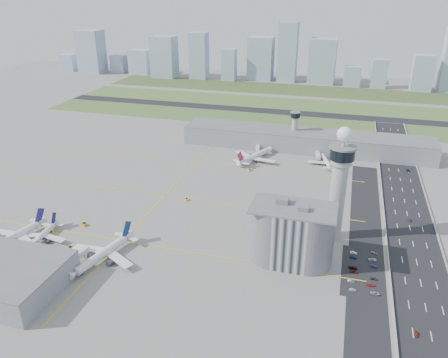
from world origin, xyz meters
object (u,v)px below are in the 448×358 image
(airplane_near_a, at_px, (11,233))
(tug_1, at_px, (70,248))
(car_lot_2, at_px, (354,272))
(car_lot_8, at_px, (374,279))
(car_lot_3, at_px, (353,268))
(jet_bridge_near_2, at_px, (68,265))
(car_hw_0, at_px, (416,334))
(car_lot_5, at_px, (354,253))
(car_lot_6, at_px, (375,293))
(airplane_near_c, at_px, (101,250))
(car_lot_7, at_px, (371,285))
(tug_3, at_px, (187,199))
(car_lot_9, at_px, (374,266))
(tug_2, at_px, (84,224))
(admin_building, at_px, (292,234))
(car_lot_10, at_px, (372,259))
(tug_5, at_px, (330,167))
(car_lot_4, at_px, (353,257))
(secondary_tower, at_px, (295,127))
(car_hw_1, at_px, (410,220))
(control_tower, at_px, (339,180))
(jet_bridge_near_1, at_px, (18,255))
(airplane_far_b, at_px, (326,158))
(airplane_near_b, at_px, (39,234))
(car_hw_4, at_px, (386,145))
(jet_bridge_far_0, at_px, (258,148))
(airplane_far_a, at_px, (255,153))
(car_lot_1, at_px, (351,281))
(tug_0, at_px, (51,232))
(tug_4, at_px, (250,170))
(car_lot_0, at_px, (353,289))
(car_lot_11, at_px, (374,253))
(car_hw_2, at_px, (408,171))

(airplane_near_a, relative_size, tug_1, 13.17)
(car_lot_2, bearing_deg, car_lot_8, -107.86)
(car_lot_3, bearing_deg, jet_bridge_near_2, 101.53)
(airplane_near_a, relative_size, car_lot_2, 10.80)
(tug_1, xyz_separation_m, car_hw_0, (172.08, -15.85, -0.39))
(car_lot_5, bearing_deg, car_lot_6, -155.88)
(airplane_near_c, bearing_deg, car_lot_7, 110.17)
(tug_3, distance_m, car_lot_9, 125.03)
(tug_3, bearing_deg, jet_bridge_near_2, 32.80)
(tug_2, distance_m, car_lot_2, 154.32)
(admin_building, bearing_deg, car_lot_10, 15.36)
(airplane_near_c, xyz_separation_m, car_lot_2, (125.19, 25.33, -5.82))
(tug_5, xyz_separation_m, car_lot_5, (19.79, -116.71, -0.32))
(jet_bridge_near_2, bearing_deg, airplane_near_c, -36.40)
(car_lot_8, height_order, car_hw_0, car_lot_8)
(airplane_near_c, xyz_separation_m, car_lot_4, (124.55, 37.95, -5.78))
(secondary_tower, xyz_separation_m, car_hw_1, (85.50, -111.49, -18.23))
(control_tower, relative_size, car_lot_2, 15.84)
(admin_building, distance_m, tug_1, 118.13)
(secondary_tower, relative_size, tug_1, 9.55)
(jet_bridge_near_1, distance_m, car_lot_2, 171.19)
(car_lot_4, xyz_separation_m, car_lot_10, (9.52, 0.92, -0.03))
(airplane_near_a, bearing_deg, jet_bridge_near_1, 61.76)
(airplane_far_b, distance_m, tug_1, 204.46)
(airplane_near_b, xyz_separation_m, car_lot_4, (166.91, 31.25, -4.27))
(car_hw_4, bearing_deg, car_hw_0, -89.23)
(secondary_tower, height_order, tug_3, secondary_tower)
(car_lot_10, distance_m, car_hw_4, 189.20)
(airplane_near_b, height_order, jet_bridge_far_0, airplane_near_b)
(control_tower, bearing_deg, car_hw_0, -61.72)
(jet_bridge_far_0, relative_size, car_lot_2, 3.44)
(airplane_far_b, bearing_deg, car_lot_9, 175.83)
(airplane_near_a, bearing_deg, airplane_near_c, 102.29)
(jet_bridge_near_1, relative_size, jet_bridge_far_0, 1.00)
(airplane_near_c, bearing_deg, tug_2, -121.89)
(airplane_far_a, relative_size, jet_bridge_near_2, 3.22)
(car_lot_6, distance_m, car_lot_10, 28.19)
(car_lot_5, bearing_deg, car_hw_4, -1.22)
(car_hw_0, bearing_deg, car_hw_4, 94.23)
(car_lot_1, xyz_separation_m, car_lot_5, (0.77, 25.44, 0.01))
(tug_0, bearing_deg, jet_bridge_near_1, -5.43)
(secondary_tower, distance_m, tug_4, 69.71)
(airplane_far_b, height_order, car_lot_5, airplane_far_b)
(tug_2, relative_size, car_lot_2, 0.84)
(jet_bridge_near_2, xyz_separation_m, tug_0, (-30.02, 27.05, -2.04))
(control_tower, bearing_deg, admin_building, -123.70)
(car_lot_0, height_order, car_lot_4, car_lot_4)
(car_lot_5, bearing_deg, car_lot_7, -155.57)
(airplane_near_a, bearing_deg, car_lot_11, 116.58)
(car_hw_2, bearing_deg, jet_bridge_near_1, -137.31)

